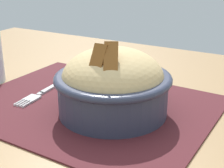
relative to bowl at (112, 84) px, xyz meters
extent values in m
cube|color=#99754C|center=(0.08, 0.00, -0.07)|extent=(1.12, 0.88, 0.04)
cylinder|color=olive|center=(0.58, -0.38, -0.46)|extent=(0.04, 0.04, 0.73)
cube|color=#47191E|center=(0.05, -0.01, -0.05)|extent=(0.42, 0.33, 0.00)
cylinder|color=#2D3347|center=(0.00, 0.00, -0.02)|extent=(0.17, 0.17, 0.07)
torus|color=#2D3347|center=(0.00, 0.00, 0.01)|extent=(0.19, 0.19, 0.01)
ellipsoid|color=tan|center=(0.00, 0.00, 0.01)|extent=(0.22, 0.22, 0.09)
sphere|color=#297F1C|center=(0.01, 0.03, 0.04)|extent=(0.03, 0.03, 0.03)
sphere|color=#297F1C|center=(-0.02, -0.03, 0.03)|extent=(0.03, 0.03, 0.03)
sphere|color=#297F1C|center=(-0.01, 0.02, 0.04)|extent=(0.03, 0.03, 0.03)
cylinder|color=orange|center=(-0.01, 0.02, 0.03)|extent=(0.02, 0.02, 0.01)
cylinder|color=orange|center=(0.01, -0.01, 0.03)|extent=(0.03, 0.03, 0.01)
cylinder|color=orange|center=(0.00, -0.01, 0.03)|extent=(0.03, 0.03, 0.01)
cube|color=brown|center=(0.00, 0.05, 0.05)|extent=(0.02, 0.04, 0.05)
cube|color=brown|center=(-0.01, 0.04, 0.04)|extent=(0.03, 0.04, 0.04)
cube|color=brown|center=(-0.02, 0.04, 0.05)|extent=(0.04, 0.05, 0.06)
cube|color=silver|center=(0.15, -0.04, -0.05)|extent=(0.01, 0.06, 0.00)
cube|color=silver|center=(0.15, 0.00, -0.05)|extent=(0.01, 0.01, 0.00)
cube|color=silver|center=(0.15, 0.02, -0.05)|extent=(0.02, 0.03, 0.00)
cube|color=silver|center=(0.16, 0.05, -0.05)|extent=(0.00, 0.02, 0.00)
cube|color=silver|center=(0.15, 0.05, -0.05)|extent=(0.00, 0.02, 0.00)
cube|color=silver|center=(0.15, 0.04, -0.05)|extent=(0.00, 0.02, 0.00)
cube|color=silver|center=(0.14, 0.04, -0.05)|extent=(0.00, 0.02, 0.00)
camera|label=1|loc=(-0.24, 0.43, 0.19)|focal=53.79mm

